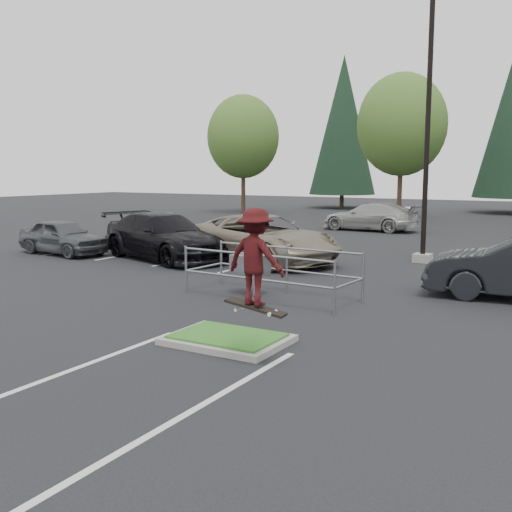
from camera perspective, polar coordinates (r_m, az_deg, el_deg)
The scene contains 13 objects.
ground at distance 11.45m, azimuth -2.73°, elevation -8.26°, with size 120.00×120.00×0.00m, color black.
grass_median at distance 11.43m, azimuth -2.73°, elevation -7.89°, with size 2.20×1.60×0.16m.
stall_lines at distance 17.21m, azimuth 4.43°, elevation -2.70°, with size 22.62×17.60×0.01m.
light_pole at distance 21.95m, azimuth 16.02°, elevation 11.29°, with size 0.70×0.60×10.12m.
decid_a at distance 46.06m, azimuth -1.23°, elevation 11.04°, with size 5.44×5.44×8.91m.
decid_b at distance 41.61m, azimuth 13.71°, elevation 11.77°, with size 5.89×5.89×9.64m.
conif_a at distance 53.25m, azimuth 8.30°, elevation 12.20°, with size 5.72×5.72×13.00m.
cart_corral at distance 15.54m, azimuth -0.12°, elevation -0.90°, with size 4.54×1.89×1.26m.
skateboarder at distance 9.60m, azimuth -0.04°, elevation -0.15°, with size 1.06×0.66×1.73m.
car_l_tan at distance 21.30m, azimuth 0.53°, elevation 1.70°, with size 2.81×6.10×1.70m, color gray.
car_l_black at distance 22.26m, azimuth -8.91°, elevation 1.88°, with size 2.37×5.83×1.69m, color black.
car_l_grey at distance 24.49m, azimuth -17.96°, elevation 1.76°, with size 1.62×4.03×1.37m, color #44464B.
car_far_silver at distance 33.18m, azimuth 10.84°, elevation 3.69°, with size 2.11×5.19×1.51m, color #AEADA8.
Camera 1 is at (5.99, -9.21, 3.23)m, focal length 42.00 mm.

